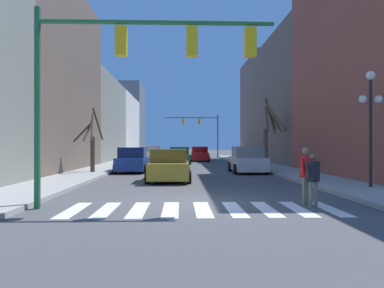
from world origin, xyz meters
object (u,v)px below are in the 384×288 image
at_px(car_parked_right_far, 133,161).
at_px(car_parked_left_far, 199,154).
at_px(street_tree_left_near, 268,132).
at_px(traffic_signal_near, 129,59).
at_px(traffic_signal_far, 202,126).
at_px(pedestrian_on_right_sidewalk, 306,171).
at_px(pedestrian_on_left_sidewalk, 313,175).
at_px(street_lamp_right_corner, 371,105).
at_px(car_parked_right_near, 248,161).
at_px(car_driving_away_lane, 154,153).
at_px(street_tree_right_mid, 92,142).
at_px(car_at_intersection, 179,156).
at_px(car_parked_left_near, 169,166).

xyz_separation_m(car_parked_right_far, car_parked_left_far, (5.26, 16.24, -0.02)).
bearing_deg(street_tree_left_near, traffic_signal_near, -114.55).
relative_size(traffic_signal_far, pedestrian_on_right_sidewalk, 4.40).
bearing_deg(traffic_signal_near, pedestrian_on_left_sidewalk, 0.36).
distance_m(street_lamp_right_corner, car_parked_right_near, 10.37).
relative_size(car_driving_away_lane, street_tree_left_near, 0.86).
xyz_separation_m(car_driving_away_lane, pedestrian_on_right_sidewalk, (6.97, -33.67, 0.24)).
height_order(car_driving_away_lane, car_parked_right_near, car_parked_right_near).
height_order(car_parked_left_far, street_tree_left_near, street_tree_left_near).
bearing_deg(street_tree_right_mid, street_lamp_right_corner, -33.56).
xyz_separation_m(pedestrian_on_right_sidewalk, pedestrian_on_left_sidewalk, (0.03, -0.55, -0.10)).
distance_m(traffic_signal_far, street_tree_left_near, 24.25).
relative_size(traffic_signal_far, street_tree_right_mid, 1.92).
bearing_deg(pedestrian_on_right_sidewalk, car_at_intersection, 46.01).
bearing_deg(pedestrian_on_right_sidewalk, car_driving_away_lane, 48.48).
distance_m(pedestrian_on_left_sidewalk, street_tree_right_mid, 15.53).
bearing_deg(car_parked_left_near, car_parked_right_near, 137.24).
xyz_separation_m(car_parked_right_near, car_at_intersection, (-4.44, 11.36, -0.04)).
relative_size(street_lamp_right_corner, pedestrian_on_right_sidewalk, 2.64).
height_order(street_lamp_right_corner, car_at_intersection, street_lamp_right_corner).
xyz_separation_m(pedestrian_on_right_sidewalk, street_tree_right_mid, (-9.28, 11.84, 0.94)).
bearing_deg(car_at_intersection, traffic_signal_far, 169.89).
bearing_deg(car_parked_left_near, car_parked_left_far, 173.16).
bearing_deg(street_lamp_right_corner, traffic_signal_near, -156.98).
height_order(car_parked_left_far, car_parked_left_near, car_parked_left_far).
distance_m(traffic_signal_near, car_at_intersection, 24.99).
xyz_separation_m(car_parked_right_near, pedestrian_on_right_sidewalk, (-0.52, -12.76, 0.24)).
xyz_separation_m(street_lamp_right_corner, car_parked_right_near, (-3.17, 9.52, -2.60)).
distance_m(car_at_intersection, car_parked_left_far, 6.01).
bearing_deg(car_driving_away_lane, traffic_signal_near, -177.20).
height_order(car_parked_left_far, pedestrian_on_right_sidewalk, pedestrian_on_right_sidewalk).
xyz_separation_m(traffic_signal_near, car_at_intersection, (1.38, 24.70, -3.51)).
height_order(traffic_signal_far, pedestrian_on_right_sidewalk, traffic_signal_far).
distance_m(car_at_intersection, pedestrian_on_right_sidewalk, 24.44).
xyz_separation_m(traffic_signal_near, street_lamp_right_corner, (8.99, 3.82, -0.87)).
bearing_deg(pedestrian_on_right_sidewalk, car_parked_left_far, 40.12).
bearing_deg(pedestrian_on_right_sidewalk, car_parked_right_near, 34.45).
distance_m(traffic_signal_near, car_parked_right_near, 14.96).
height_order(street_tree_left_near, street_tree_right_mid, street_tree_left_near).
xyz_separation_m(traffic_signal_near, car_parked_left_far, (3.57, 30.31, -3.51)).
bearing_deg(car_at_intersection, car_driving_away_lane, -162.25).
height_order(car_parked_right_near, pedestrian_on_left_sidewalk, car_parked_right_near).
xyz_separation_m(car_parked_right_far, street_tree_left_near, (10.05, 4.22, 2.06)).
distance_m(traffic_signal_far, car_parked_right_far, 29.01).
height_order(traffic_signal_far, street_tree_left_near, traffic_signal_far).
bearing_deg(traffic_signal_far, car_parked_right_near, -87.37).
bearing_deg(street_tree_left_near, pedestrian_on_left_sidewalk, -99.41).
xyz_separation_m(street_lamp_right_corner, pedestrian_on_right_sidewalk, (-3.69, -3.24, -2.36)).
xyz_separation_m(traffic_signal_far, street_tree_left_near, (3.86, -23.88, -1.61)).
relative_size(car_parked_right_near, street_tree_left_near, 0.77).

